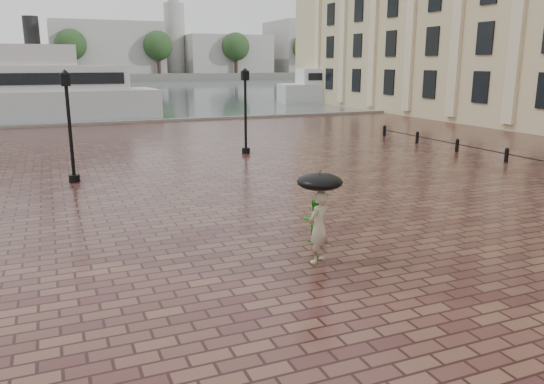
{
  "coord_description": "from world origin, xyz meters",
  "views": [
    {
      "loc": [
        -6.71,
        -12.9,
        4.78
      ],
      "look_at": [
        -1.36,
        -0.1,
        1.4
      ],
      "focal_mm": 35.0,
      "sensor_mm": 36.0,
      "label": 1
    }
  ],
  "objects": [
    {
      "name": "umbrella",
      "position": [
        -0.9,
        -1.97,
        2.02
      ],
      "size": [
        1.1,
        1.1,
        1.17
      ],
      "color": "black",
      "rests_on": "ground"
    },
    {
      "name": "bollard_row",
      "position": [
        14.0,
        6.5,
        0.4
      ],
      "size": [
        0.22,
        21.22,
        0.73
      ],
      "color": "black",
      "rests_on": "ground"
    },
    {
      "name": "street_lamps",
      "position": [
        -5.0,
        15.33,
        2.33
      ],
      "size": [
        15.44,
        12.44,
        4.4
      ],
      "color": "black",
      "rests_on": "ground"
    },
    {
      "name": "far_shore",
      "position": [
        0.0,
        160.0,
        1.0
      ],
      "size": [
        300.0,
        60.0,
        2.0
      ],
      "primitive_type": "cube",
      "color": "#4C4C47",
      "rests_on": "ground"
    },
    {
      "name": "harbour_water",
      "position": [
        0.0,
        92.0,
        0.0
      ],
      "size": [
        240.0,
        240.0,
        0.0
      ],
      "primitive_type": "plane",
      "color": "#4B565B",
      "rests_on": "ground"
    },
    {
      "name": "ground",
      "position": [
        0.0,
        0.0,
        0.0
      ],
      "size": [
        300.0,
        300.0,
        0.0
      ],
      "primitive_type": "plane",
      "color": "#391B1A",
      "rests_on": "ground"
    },
    {
      "name": "quay_edge",
      "position": [
        0.0,
        32.0,
        0.0
      ],
      "size": [
        80.0,
        0.6,
        0.3
      ],
      "primitive_type": "cube",
      "color": "slate",
      "rests_on": "ground"
    },
    {
      "name": "child_pedestrian",
      "position": [
        -0.27,
        -0.5,
        0.6
      ],
      "size": [
        0.67,
        0.57,
        1.21
      ],
      "primitive_type": "imported",
      "rotation": [
        0.0,
        0.0,
        2.94
      ],
      "color": "green",
      "rests_on": "ground"
    },
    {
      "name": "far_trees",
      "position": [
        0.0,
        138.0,
        9.42
      ],
      "size": [
        188.0,
        8.0,
        13.5
      ],
      "color": "#2D2119",
      "rests_on": "ground"
    },
    {
      "name": "distant_skyline",
      "position": [
        48.14,
        150.0,
        9.45
      ],
      "size": [
        102.5,
        22.0,
        33.0
      ],
      "color": "gray",
      "rests_on": "ground"
    },
    {
      "name": "ferry_far",
      "position": [
        31.63,
        45.77,
        2.32
      ],
      "size": [
        24.24,
        10.53,
        7.73
      ],
      "rotation": [
        0.0,
        0.0,
        -0.21
      ],
      "color": "#B9B9B9",
      "rests_on": "ground"
    },
    {
      "name": "adult_pedestrian",
      "position": [
        -0.9,
        -1.97,
        0.9
      ],
      "size": [
        0.77,
        0.66,
        1.79
      ],
      "primitive_type": "imported",
      "rotation": [
        0.0,
        0.0,
        3.57
      ],
      "color": "tan",
      "rests_on": "ground"
    }
  ]
}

